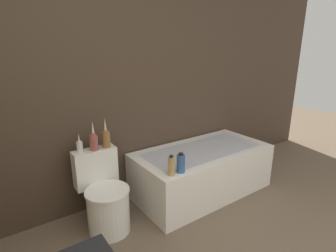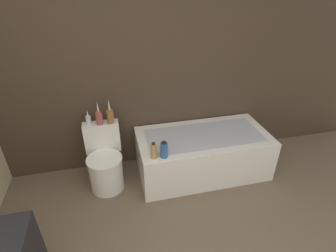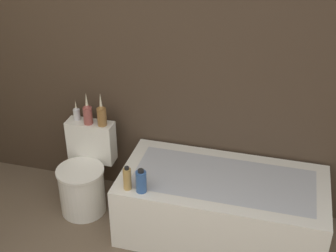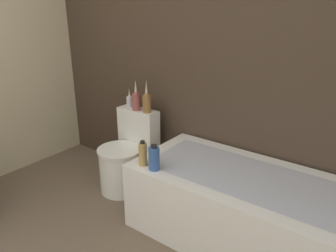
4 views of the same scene
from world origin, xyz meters
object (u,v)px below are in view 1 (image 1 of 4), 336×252
toilet (105,198)px  vase_silver (94,140)px  vase_gold (80,145)px  shampoo_bottle_tall (171,166)px  vase_bronze (106,137)px  bathtub (202,170)px  shampoo_bottle_short (181,163)px

toilet → vase_silver: vase_silver is taller
vase_gold → shampoo_bottle_tall: (0.61, -0.53, -0.16)m
toilet → vase_bronze: vase_bronze is taller
bathtub → toilet: 1.14m
vase_bronze → vase_gold: bearing=171.8°
shampoo_bottle_tall → shampoo_bottle_short: 0.10m
bathtub → vase_bronze: 1.17m
vase_gold → vase_bronze: size_ratio=0.61×
vase_bronze → shampoo_bottle_short: (0.48, -0.50, -0.20)m
bathtub → toilet: toilet is taller
vase_silver → shampoo_bottle_tall: 0.73m
toilet → shampoo_bottle_short: size_ratio=3.82×
shampoo_bottle_tall → toilet: bearing=147.0°
toilet → shampoo_bottle_short: bearing=-28.4°
vase_bronze → shampoo_bottle_tall: vase_bronze is taller
vase_silver → vase_bronze: size_ratio=0.97×
bathtub → shampoo_bottle_tall: shampoo_bottle_tall is taller
vase_gold → vase_bronze: vase_bronze is taller
toilet → vase_gold: (-0.12, 0.21, 0.47)m
shampoo_bottle_tall → vase_bronze: bearing=127.4°
shampoo_bottle_tall → vase_silver: bearing=135.4°
toilet → shampoo_bottle_short: (0.60, -0.33, 0.31)m
vase_gold → shampoo_bottle_short: vase_gold is taller
bathtub → toilet: size_ratio=2.17×
vase_bronze → shampoo_bottle_tall: 0.66m
vase_gold → bathtub: bearing=-10.8°
vase_bronze → shampoo_bottle_tall: (0.38, -0.50, -0.20)m
bathtub → shampoo_bottle_tall: size_ratio=8.15×
shampoo_bottle_short → shampoo_bottle_tall: bearing=178.6°
bathtub → shampoo_bottle_tall: bearing=-155.6°
bathtub → shampoo_bottle_short: 0.70m
vase_gold → vase_silver: 0.13m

